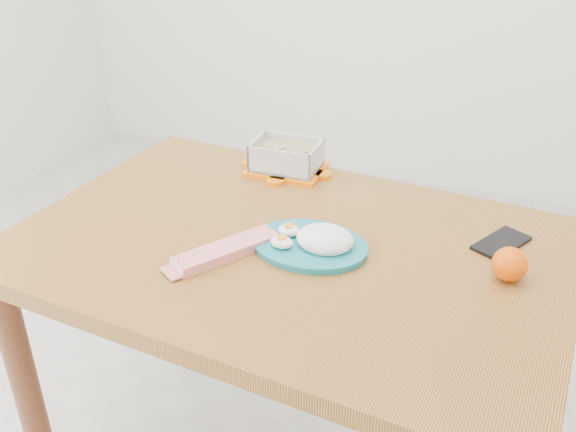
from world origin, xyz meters
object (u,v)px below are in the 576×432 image
at_px(orange_fruit, 510,264).
at_px(smartphone, 501,243).
at_px(rice_plate, 314,241).
at_px(food_container, 286,157).
at_px(dining_table, 288,284).

distance_m(orange_fruit, smartphone, 0.13).
bearing_deg(rice_plate, food_container, 121.05).
height_order(orange_fruit, rice_plate, orange_fruit).
distance_m(rice_plate, smartphone, 0.38).
height_order(food_container, rice_plate, food_container).
bearing_deg(food_container, rice_plate, -61.08).
distance_m(food_container, orange_fruit, 0.63).
bearing_deg(food_container, smartphone, -18.55).
height_order(dining_table, food_container, food_container).
bearing_deg(smartphone, rice_plate, -127.98).
height_order(dining_table, smartphone, smartphone).
xyz_separation_m(orange_fruit, rice_plate, (-0.37, -0.04, -0.01)).
bearing_deg(dining_table, smartphone, 24.63).
relative_size(orange_fruit, rice_plate, 0.28).
height_order(orange_fruit, smartphone, orange_fruit).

